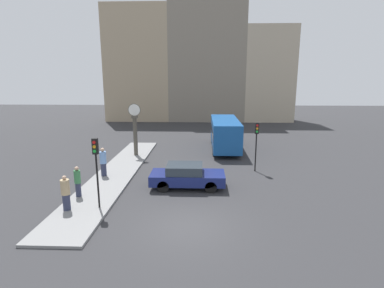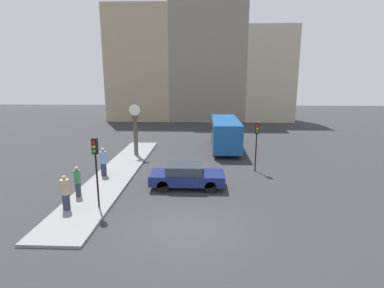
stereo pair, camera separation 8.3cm
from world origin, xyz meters
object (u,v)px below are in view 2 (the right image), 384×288
at_px(street_clock, 135,130).
at_px(pedestrian_green_hoodie, 78,181).
at_px(pedestrian_tan_coat, 65,193).
at_px(traffic_light_far, 257,137).
at_px(traffic_light_near, 96,158).
at_px(pedestrian_blue_stripe, 103,162).
at_px(bus_distant, 225,132).
at_px(sedan_car, 187,176).

distance_m(street_clock, pedestrian_green_hoodie, 9.07).
xyz_separation_m(pedestrian_green_hoodie, pedestrian_tan_coat, (0.13, -1.69, 0.02)).
relative_size(traffic_light_far, pedestrian_tan_coat, 1.98).
bearing_deg(pedestrian_green_hoodie, traffic_light_near, -40.67).
distance_m(pedestrian_tan_coat, pedestrian_blue_stripe, 5.19).
xyz_separation_m(bus_distant, pedestrian_tan_coat, (-8.53, -13.51, -0.58)).
xyz_separation_m(street_clock, pedestrian_green_hoodie, (-1.15, -8.90, -1.26)).
bearing_deg(pedestrian_tan_coat, sedan_car, 32.62).
height_order(sedan_car, pedestrian_blue_stripe, pedestrian_blue_stripe).
bearing_deg(pedestrian_green_hoodie, bus_distant, 53.78).
bearing_deg(bus_distant, pedestrian_tan_coat, -122.27).
relative_size(traffic_light_far, street_clock, 0.81).
distance_m(pedestrian_green_hoodie, pedestrian_tan_coat, 1.70).
height_order(traffic_light_near, pedestrian_tan_coat, traffic_light_near).
distance_m(sedan_car, pedestrian_green_hoodie, 6.05).
height_order(traffic_light_far, pedestrian_blue_stripe, traffic_light_far).
xyz_separation_m(sedan_car, street_clock, (-4.59, 7.00, 1.50)).
distance_m(traffic_light_near, traffic_light_far, 10.96).
distance_m(sedan_car, pedestrian_blue_stripe, 5.74).
xyz_separation_m(traffic_light_far, street_clock, (-9.18, 3.66, -0.23)).
distance_m(pedestrian_green_hoodie, pedestrian_blue_stripe, 3.50).
bearing_deg(pedestrian_tan_coat, pedestrian_blue_stripe, 88.82).
distance_m(bus_distant, pedestrian_green_hoodie, 14.66).
xyz_separation_m(traffic_light_near, street_clock, (-0.45, 10.28, -0.40)).
height_order(pedestrian_green_hoodie, pedestrian_tan_coat, pedestrian_tan_coat).
bearing_deg(traffic_light_far, bus_distant, 104.28).
bearing_deg(sedan_car, traffic_light_near, -141.72).
xyz_separation_m(traffic_light_near, traffic_light_far, (8.73, 6.62, -0.17)).
xyz_separation_m(bus_distant, street_clock, (-7.51, -2.91, 0.66)).
height_order(bus_distant, pedestrian_blue_stripe, bus_distant).
distance_m(traffic_light_far, pedestrian_tan_coat, 12.43).
xyz_separation_m(bus_distant, traffic_light_near, (-7.06, -13.19, 1.07)).
distance_m(bus_distant, street_clock, 8.08).
bearing_deg(street_clock, traffic_light_near, -87.50).
relative_size(bus_distant, pedestrian_tan_coat, 4.48).
height_order(sedan_car, traffic_light_near, traffic_light_near).
bearing_deg(pedestrian_blue_stripe, bus_distant, 44.66).
distance_m(street_clock, pedestrian_blue_stripe, 5.61).
bearing_deg(street_clock, bus_distant, 21.20).
distance_m(traffic_light_near, pedestrian_blue_stripe, 5.29).
relative_size(pedestrian_green_hoodie, pedestrian_tan_coat, 0.96).
bearing_deg(pedestrian_blue_stripe, traffic_light_near, -74.34).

